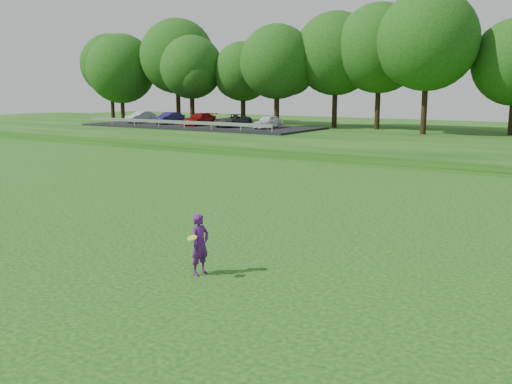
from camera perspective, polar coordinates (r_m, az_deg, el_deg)
The scene contains 6 objects.
ground at distance 17.04m, azimuth -11.71°, elevation -4.88°, with size 140.00×140.00×0.00m, color #0C3E0F.
berm at distance 47.27m, azimuth 18.65°, elevation 4.81°, with size 130.00×30.00×0.60m, color #0C3E0F.
walking_path at distance 33.99m, azimuth 12.66°, elevation 2.67°, with size 130.00×1.60×0.04m, color gray.
treeline at distance 51.11m, azimuth 20.34°, elevation 13.86°, with size 104.00×7.00×15.00m, color #104610, non-canonical shape.
parking_lot at distance 56.89m, azimuth -5.56°, elevation 6.89°, with size 24.00×9.00×1.38m.
woman at distance 13.72m, azimuth -5.63°, elevation -5.22°, with size 0.42×0.81×1.48m.
Camera 1 is at (11.65, -11.63, 4.41)m, focal length 40.00 mm.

